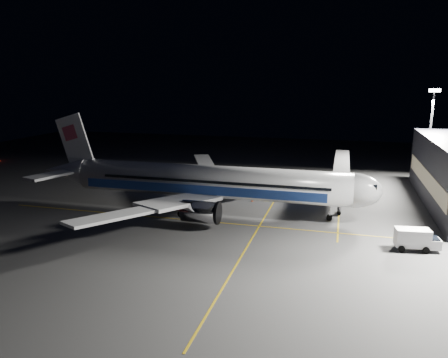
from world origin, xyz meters
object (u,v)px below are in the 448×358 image
object	(u,v)px
airliner	(204,182)
safety_cone_b	(252,200)
safety_cone_a	(241,198)
service_truck	(416,239)
jet_bridge	(341,172)
baggage_tug	(214,182)
floodlight_mast_north	(431,128)
safety_cone_c	(237,190)

from	to	relation	value
airliner	safety_cone_b	world-z (taller)	airliner
airliner	safety_cone_a	bearing A→B (deg)	60.90
service_truck	safety_cone_a	xyz separation A→B (m)	(-28.63, 18.48, -1.32)
jet_bridge	safety_cone_b	world-z (taller)	jet_bridge
airliner	safety_cone_b	size ratio (longest dim) A/B	92.01
airliner	jet_bridge	distance (m)	29.31
baggage_tug	safety_cone_b	xyz separation A→B (m)	(10.63, -10.59, -0.37)
jet_bridge	safety_cone_a	distance (m)	21.17
jet_bridge	floodlight_mast_north	world-z (taller)	floodlight_mast_north
safety_cone_c	safety_cone_b	bearing A→B (deg)	-53.74
floodlight_mast_north	safety_cone_c	xyz separation A→B (m)	(-38.57, -17.99, -12.04)
safety_cone_b	safety_cone_c	distance (m)	7.73
service_truck	safety_cone_c	bearing A→B (deg)	135.33
jet_bridge	baggage_tug	bearing A→B (deg)	179.36
safety_cone_b	airliner	bearing A→B (deg)	-132.35
floodlight_mast_north	safety_cone_b	distance (m)	43.45
airliner	floodlight_mast_north	distance (m)	52.56
floodlight_mast_north	safety_cone_b	world-z (taller)	floodlight_mast_north
floodlight_mast_north	safety_cone_a	bearing A→B (deg)	-147.10
safety_cone_b	service_truck	bearing A→B (deg)	-34.11
service_truck	safety_cone_c	distance (m)	39.11
baggage_tug	floodlight_mast_north	bearing A→B (deg)	8.41
safety_cone_b	baggage_tug	bearing A→B (deg)	135.10
jet_bridge	baggage_tug	xyz separation A→B (m)	(-26.63, 0.30, -3.88)
baggage_tug	safety_cone_b	world-z (taller)	baggage_tug
jet_bridge	service_truck	distance (m)	30.05
safety_cone_c	floodlight_mast_north	bearing A→B (deg)	25.00
jet_bridge	safety_cone_c	distance (m)	21.40
safety_cone_a	safety_cone_b	world-z (taller)	safety_cone_b
airliner	jet_bridge	world-z (taller)	airliner
floodlight_mast_north	safety_cone_c	size ratio (longest dim) A/B	31.64
safety_cone_b	safety_cone_c	xyz separation A→B (m)	(-4.57, 6.24, -0.01)
airliner	jet_bridge	xyz separation A→B (m)	(23.08, 18.06, -0.58)
airliner	service_truck	xyz separation A→B (m)	(33.34, -10.03, -3.59)
service_truck	safety_cone_a	world-z (taller)	service_truck
airliner	safety_cone_b	bearing A→B (deg)	47.65
jet_bridge	safety_cone_c	bearing A→B (deg)	-168.85
floodlight_mast_north	jet_bridge	bearing A→B (deg)	-142.26
service_truck	baggage_tug	xyz separation A→B (m)	(-36.89, 28.38, -0.87)
service_truck	safety_cone_b	distance (m)	31.75
safety_cone_a	service_truck	bearing A→B (deg)	-32.84
jet_bridge	safety_cone_b	xyz separation A→B (m)	(-16.00, -10.29, -4.25)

